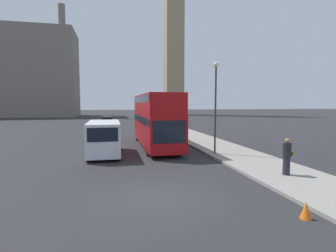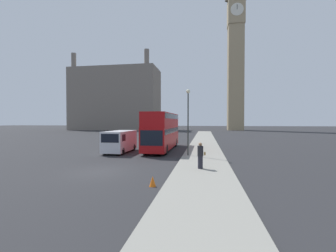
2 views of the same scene
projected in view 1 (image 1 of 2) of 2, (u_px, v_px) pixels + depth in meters
The scene contains 10 objects.
ground_plane at pixel (154, 198), 10.18m from camera, with size 300.00×300.00×0.00m, color #28282B.
sidewalk_strip at pixel (309, 184), 11.65m from camera, with size 3.98×120.00×0.15m.
clock_tower at pixel (174, 15), 83.44m from camera, with size 6.07×6.24×61.82m.
building_block_distant at pixel (13, 73), 72.49m from camera, with size 33.81×14.83×29.42m.
red_double_decker_bus at pixel (155, 118), 22.20m from camera, with size 2.55×11.23×4.38m.
white_van at pixel (104, 137), 18.41m from camera, with size 2.19×5.40×2.37m.
pedestrian at pixel (287, 157), 12.84m from camera, with size 0.56×0.40×1.81m.
street_lamp at pixel (216, 95), 18.09m from camera, with size 0.36×0.36×6.35m.
parked_sedan at pixel (107, 121), 44.41m from camera, with size 1.80×4.51×1.47m.
traffic_cone at pixel (306, 210), 8.28m from camera, with size 0.36×0.36×0.55m.
Camera 1 is at (-1.58, -9.79, 3.64)m, focal length 28.00 mm.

